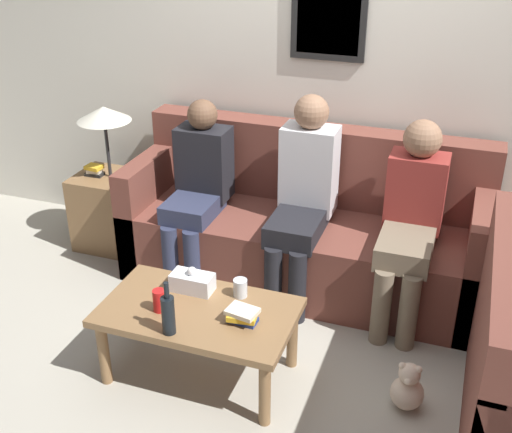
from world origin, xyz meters
TOP-DOWN VIEW (x-y plane):
  - ground_plane at (0.00, 0.00)m, footprint 16.00×16.00m
  - wall_back at (0.00, 0.92)m, footprint 9.00×0.08m
  - couch_main at (0.00, 0.49)m, footprint 2.32×0.81m
  - coffee_table at (-0.26, -0.65)m, footprint 1.02×0.59m
  - side_table_with_lamp at (-1.47, 0.46)m, footprint 0.45×0.42m
  - wine_bottle at (-0.31, -0.87)m, footprint 0.07×0.07m
  - drinking_glass at (-0.09, -0.46)m, footprint 0.08×0.08m
  - book_stack at (-0.00, -0.67)m, footprint 0.17×0.14m
  - soda_can at (-0.44, -0.72)m, footprint 0.07×0.07m
  - tissue_box at (-0.36, -0.49)m, footprint 0.23×0.12m
  - person_left at (-0.68, 0.33)m, footprint 0.34×0.57m
  - person_middle at (0.02, 0.35)m, footprint 0.34×0.64m
  - person_right at (0.69, 0.32)m, footprint 0.34×0.66m
  - teddy_bear at (0.84, -0.53)m, footprint 0.17×0.17m

SIDE VIEW (x-z plane):
  - ground_plane at x=0.00m, z-range 0.00..0.00m
  - teddy_bear at x=0.84m, z-range -0.02..0.25m
  - couch_main at x=0.00m, z-range -0.15..0.85m
  - coffee_table at x=-0.26m, z-range 0.15..0.58m
  - side_table_with_lamp at x=-1.47m, z-range -0.16..0.90m
  - book_stack at x=0.00m, z-range 0.43..0.50m
  - drinking_glass at x=-0.09m, z-range 0.42..0.52m
  - tissue_box at x=-0.36m, z-range 0.40..0.55m
  - soda_can at x=-0.44m, z-range 0.42..0.55m
  - wine_bottle at x=-0.31m, z-range 0.39..0.68m
  - person_left at x=-0.68m, z-range 0.06..1.26m
  - person_right at x=0.69m, z-range 0.07..1.27m
  - person_middle at x=0.02m, z-range 0.06..1.35m
  - wall_back at x=0.00m, z-range 0.00..2.60m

